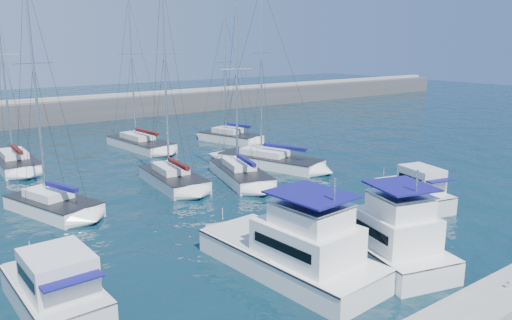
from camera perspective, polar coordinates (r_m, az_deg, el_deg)
ground at (r=30.92m, az=8.16°, el=-7.60°), size 220.00×220.00×0.00m
breakwater at (r=75.86m, az=-20.64°, el=4.98°), size 160.00×6.00×4.45m
dock at (r=24.96m, az=26.71°, el=-13.53°), size 40.00×2.20×0.60m
dock_cleat_centre at (r=24.78m, az=26.81°, el=-12.64°), size 0.16×0.16×0.25m
motor_yacht_port_outer at (r=22.92m, az=-21.87°, el=-13.66°), size 3.10×6.49×3.20m
motor_yacht_port_inner at (r=24.48m, az=4.53°, el=-10.42°), size 4.65×9.99×4.69m
motor_yacht_stbd_inner at (r=26.53m, az=14.83°, el=-8.91°), size 5.46×8.38×4.69m
motor_yacht_stbd_outer at (r=35.98m, az=17.73°, el=-3.51°), size 3.56×6.27×3.20m
sailboat_mid_a at (r=35.59m, az=-22.22°, el=-4.72°), size 5.05×7.49×15.53m
sailboat_mid_b at (r=39.77m, az=-9.49°, el=-2.04°), size 3.73×7.90×16.32m
sailboat_mid_c at (r=40.60m, az=-1.79°, el=-1.59°), size 5.04×8.66×14.19m
sailboat_mid_d at (r=45.06m, az=1.56°, el=-0.07°), size 6.16×10.12×16.13m
sailboat_back_a at (r=49.26m, az=-25.80°, el=-0.24°), size 3.20×8.05×15.93m
sailboat_back_b at (r=54.07m, az=-13.09°, el=1.85°), size 4.12×9.45×15.67m
sailboat_back_c at (r=56.35m, az=-2.94°, el=2.64°), size 5.07×7.69×14.08m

